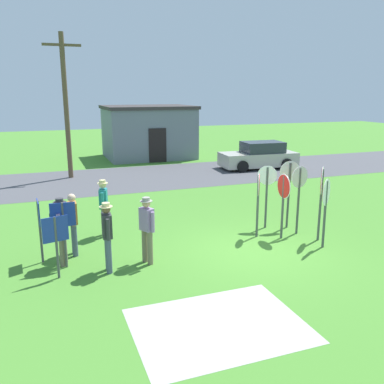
# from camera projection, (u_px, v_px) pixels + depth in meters

# --- Properties ---
(ground_plane) EXTENTS (80.00, 80.00, 0.00)m
(ground_plane) POSITION_uv_depth(u_px,v_px,m) (251.00, 251.00, 11.35)
(ground_plane) COLOR #47842D
(street_asphalt) EXTENTS (60.00, 6.40, 0.01)m
(street_asphalt) POSITION_uv_depth(u_px,v_px,m) (151.00, 177.00, 21.22)
(street_asphalt) COLOR #4C4C51
(street_asphalt) RESTS_ON ground
(concrete_path) EXTENTS (3.20, 2.40, 0.01)m
(concrete_path) POSITION_uv_depth(u_px,v_px,m) (218.00, 325.00, 7.73)
(concrete_path) COLOR #ADAAA3
(concrete_path) RESTS_ON ground
(building_background) EXTENTS (5.68, 4.66, 3.39)m
(building_background) POSITION_uv_depth(u_px,v_px,m) (148.00, 132.00, 27.19)
(building_background) COLOR slate
(building_background) RESTS_ON ground
(utility_pole) EXTENTS (1.80, 0.24, 7.04)m
(utility_pole) POSITION_uv_depth(u_px,v_px,m) (66.00, 104.00, 20.17)
(utility_pole) COLOR brown
(utility_pole) RESTS_ON ground
(parked_car_on_street) EXTENTS (4.41, 2.25, 1.51)m
(parked_car_on_street) POSITION_uv_depth(u_px,v_px,m) (259.00, 156.00, 23.45)
(parked_car_on_street) COLOR #B7B2A3
(parked_car_on_street) RESTS_ON ground
(stop_sign_leaning_right) EXTENTS (0.07, 0.73, 1.96)m
(stop_sign_leaning_right) POSITION_uv_depth(u_px,v_px,m) (283.00, 195.00, 12.03)
(stop_sign_leaning_right) COLOR #474C4C
(stop_sign_leaning_right) RESTS_ON ground
(stop_sign_rear_left) EXTENTS (0.64, 0.15, 2.11)m
(stop_sign_rear_left) POSITION_uv_depth(u_px,v_px,m) (299.00, 189.00, 12.42)
(stop_sign_rear_left) COLOR #474C4C
(stop_sign_rear_left) RESTS_ON ground
(stop_sign_leaning_left) EXTENTS (0.65, 0.17, 2.18)m
(stop_sign_leaning_left) POSITION_uv_depth(u_px,v_px,m) (289.00, 183.00, 12.97)
(stop_sign_leaning_left) COLOR #474C4C
(stop_sign_leaning_left) RESTS_ON ground
(stop_sign_center_cluster) EXTENTS (0.34, 0.61, 1.96)m
(stop_sign_center_cluster) POSITION_uv_depth(u_px,v_px,m) (258.00, 194.00, 12.17)
(stop_sign_center_cluster) COLOR #474C4C
(stop_sign_center_cluster) RESTS_ON ground
(stop_sign_rear_right) EXTENTS (0.61, 0.47, 1.98)m
(stop_sign_rear_right) POSITION_uv_depth(u_px,v_px,m) (326.00, 201.00, 11.31)
(stop_sign_rear_right) COLOR #474C4C
(stop_sign_rear_right) RESTS_ON ground
(stop_sign_far_back) EXTENTS (0.53, 0.32, 2.03)m
(stop_sign_far_back) POSITION_uv_depth(u_px,v_px,m) (267.00, 187.00, 13.00)
(stop_sign_far_back) COLOR #474C4C
(stop_sign_far_back) RESTS_ON ground
(stop_sign_low_front) EXTENTS (0.55, 0.62, 2.21)m
(stop_sign_low_front) POSITION_uv_depth(u_px,v_px,m) (321.00, 190.00, 11.83)
(stop_sign_low_front) COLOR #474C4C
(stop_sign_low_front) RESTS_ON ground
(person_in_blue) EXTENTS (0.42, 0.55, 1.74)m
(person_in_blue) POSITION_uv_depth(u_px,v_px,m) (61.00, 227.00, 10.23)
(person_in_blue) COLOR #7A6B56
(person_in_blue) RESTS_ON ground
(person_in_dark_shirt) EXTENTS (0.35, 0.53, 1.74)m
(person_in_dark_shirt) POSITION_uv_depth(u_px,v_px,m) (147.00, 226.00, 10.33)
(person_in_dark_shirt) COLOR #7A6B56
(person_in_dark_shirt) RESTS_ON ground
(person_holding_notes) EXTENTS (0.32, 0.57, 1.74)m
(person_holding_notes) POSITION_uv_depth(u_px,v_px,m) (107.00, 233.00, 9.83)
(person_holding_notes) COLOR #4C5670
(person_holding_notes) RESTS_ON ground
(person_with_sunhat) EXTENTS (0.22, 0.57, 1.69)m
(person_with_sunhat) POSITION_uv_depth(u_px,v_px,m) (73.00, 221.00, 10.88)
(person_with_sunhat) COLOR #4C5670
(person_with_sunhat) RESTS_ON ground
(person_in_teal) EXTENTS (0.32, 0.55, 1.74)m
(person_in_teal) POSITION_uv_depth(u_px,v_px,m) (104.00, 205.00, 12.32)
(person_in_teal) COLOR #4C5670
(person_in_teal) RESTS_ON ground
(info_panel_leftmost) EXTENTS (0.06, 0.60, 1.64)m
(info_panel_leftmost) POSITION_uv_depth(u_px,v_px,m) (39.00, 221.00, 10.33)
(info_panel_leftmost) COLOR #4C4C51
(info_panel_leftmost) RESTS_ON ground
(info_panel_middle) EXTENTS (0.60, 0.06, 1.67)m
(info_panel_middle) POSITION_uv_depth(u_px,v_px,m) (63.00, 223.00, 10.03)
(info_panel_middle) COLOR #4C4C51
(info_panel_middle) RESTS_ON ground
(info_panel_rightmost) EXTENTS (0.59, 0.17, 1.51)m
(info_panel_rightmost) POSITION_uv_depth(u_px,v_px,m) (56.00, 237.00, 9.47)
(info_panel_rightmost) COLOR #4C4C51
(info_panel_rightmost) RESTS_ON ground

